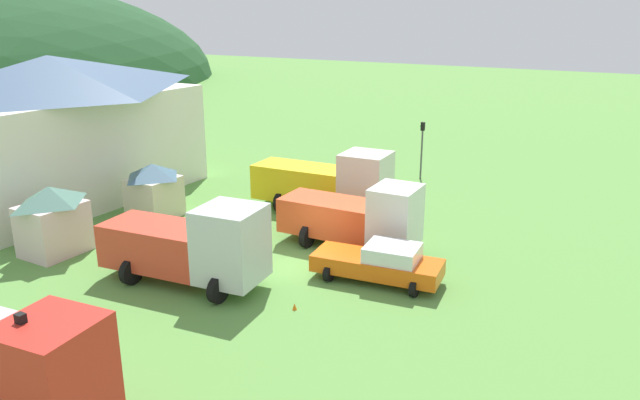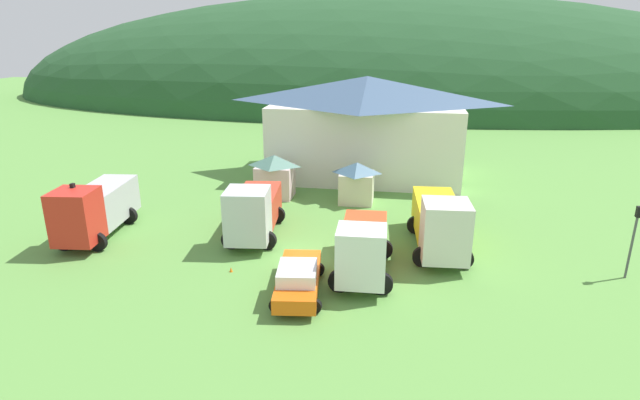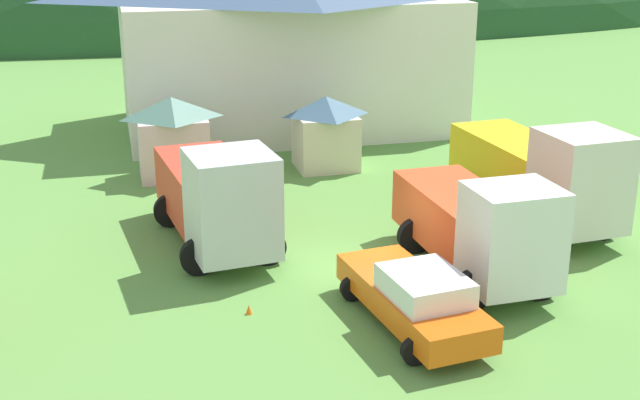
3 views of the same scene
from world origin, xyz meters
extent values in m
plane|color=#5B9342|center=(0.00, 0.00, 0.00)|extent=(200.00, 200.00, 0.00)
ellipsoid|color=#234C28|center=(0.00, 70.90, 0.00)|extent=(140.37, 60.00, 36.30)
cube|color=white|center=(1.42, 17.93, 3.10)|extent=(15.39, 9.34, 6.20)
pyramid|color=#3D5675|center=(1.42, 17.93, 7.29)|extent=(16.62, 10.08, 2.17)
cube|color=beige|center=(1.40, 10.39, 1.11)|extent=(2.40, 2.24, 2.21)
pyramid|color=#42667F|center=(1.40, 10.39, 2.60)|extent=(2.59, 2.42, 0.77)
cube|color=beige|center=(-4.73, 10.64, 1.20)|extent=(2.67, 2.18, 2.39)
pyramid|color=#4C7A6B|center=(-4.73, 10.64, 2.81)|extent=(2.88, 2.35, 0.84)
cube|color=red|center=(-13.20, -0.76, 2.06)|extent=(2.51, 2.49, 3.02)
cube|color=black|center=(-13.18, -0.87, 2.72)|extent=(1.41, 1.93, 0.97)
cube|color=#B2B2B7|center=(-13.59, 2.80, 1.69)|extent=(2.80, 5.12, 2.27)
cylinder|color=black|center=(-12.22, -0.65, 0.55)|extent=(1.10, 0.30, 1.10)
cylinder|color=black|center=(-14.18, -0.87, 0.55)|extent=(1.10, 0.30, 1.10)
cylinder|color=black|center=(-12.69, 3.64, 0.55)|extent=(1.10, 0.30, 1.10)
cylinder|color=black|center=(-14.65, 3.42, 0.55)|extent=(1.10, 0.30, 1.10)
cube|color=silver|center=(-3.83, 1.03, 2.05)|extent=(2.64, 2.64, 3.00)
cube|color=black|center=(-3.82, 0.91, 2.71)|extent=(1.49, 2.04, 0.96)
cube|color=red|center=(-4.23, 4.51, 1.45)|extent=(2.89, 4.87, 1.81)
cylinder|color=black|center=(-2.80, 1.15, 0.55)|extent=(1.10, 0.30, 1.10)
cylinder|color=black|center=(-4.86, 0.91, 0.55)|extent=(1.10, 0.30, 1.10)
cylinder|color=black|center=(-3.28, 5.32, 0.55)|extent=(1.10, 0.30, 1.10)
cylinder|color=black|center=(-5.35, 5.08, 0.55)|extent=(1.10, 0.30, 1.10)
cube|color=white|center=(2.92, -3.05, 1.92)|extent=(2.36, 2.06, 2.73)
cube|color=black|center=(2.92, -3.15, 2.52)|extent=(1.29, 1.63, 0.87)
cube|color=#E04C23|center=(2.80, 0.27, 1.37)|extent=(2.45, 4.73, 1.64)
cylinder|color=black|center=(3.91, -3.02, 0.55)|extent=(1.10, 0.30, 1.10)
cylinder|color=black|center=(1.92, -3.09, 0.55)|extent=(1.10, 0.30, 1.10)
cylinder|color=black|center=(3.77, 1.00, 0.55)|extent=(1.10, 0.30, 1.10)
cylinder|color=black|center=(1.78, 0.93, 0.55)|extent=(1.10, 0.30, 1.10)
cube|color=silver|center=(6.96, 0.41, 2.08)|extent=(2.54, 2.56, 3.06)
cube|color=black|center=(6.96, 0.29, 2.76)|extent=(1.40, 2.01, 0.98)
cube|color=yellow|center=(6.70, 4.28, 1.52)|extent=(2.73, 5.48, 1.93)
cylinder|color=black|center=(8.00, 0.48, 0.55)|extent=(1.10, 0.30, 1.10)
cylinder|color=black|center=(5.92, 0.34, 0.55)|extent=(1.10, 0.30, 1.10)
cylinder|color=black|center=(7.69, 5.15, 0.55)|extent=(1.10, 0.30, 1.10)
cylinder|color=black|center=(5.61, 5.01, 0.55)|extent=(1.10, 0.30, 1.10)
cube|color=orange|center=(0.02, -3.52, 0.69)|extent=(2.56, 5.55, 0.70)
cube|color=silver|center=(0.10, -4.16, 1.35)|extent=(2.01, 2.34, 0.62)
cylinder|color=black|center=(1.07, -5.22, 0.34)|extent=(0.68, 0.24, 0.68)
cylinder|color=black|center=(-0.58, -5.43, 0.34)|extent=(0.68, 0.24, 0.68)
cylinder|color=black|center=(0.62, -1.61, 0.34)|extent=(0.68, 0.24, 0.68)
cylinder|color=black|center=(-1.04, -1.82, 0.34)|extent=(0.68, 0.24, 0.68)
cylinder|color=#4C4C51|center=(-13.52, -0.23, 1.63)|extent=(0.12, 0.12, 3.26)
cube|color=black|center=(-13.52, -0.23, 3.54)|extent=(0.20, 0.24, 0.55)
sphere|color=green|center=(-13.52, -0.10, 3.54)|extent=(0.14, 0.14, 0.14)
cylinder|color=#4C4C51|center=(16.04, 0.71, 1.64)|extent=(0.12, 0.12, 3.27)
cube|color=black|center=(16.04, 0.71, 3.55)|extent=(0.20, 0.24, 0.55)
sphere|color=green|center=(16.04, 0.84, 3.55)|extent=(0.14, 0.14, 0.14)
cone|color=orange|center=(-3.90, -1.95, 0.00)|extent=(0.36, 0.36, 0.51)
camera|label=1|loc=(-21.25, -13.11, 10.84)|focal=34.05mm
camera|label=2|loc=(4.60, -24.73, 11.91)|focal=28.55mm
camera|label=3|loc=(-6.92, -21.38, 9.92)|focal=46.64mm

